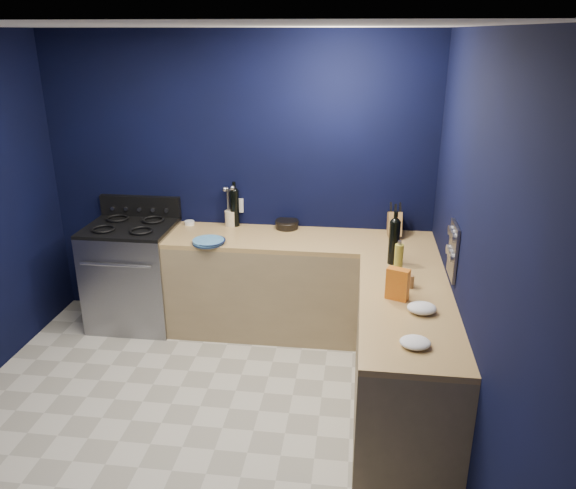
% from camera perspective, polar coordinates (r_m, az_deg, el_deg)
% --- Properties ---
extents(floor, '(3.50, 3.50, 0.02)m').
position_cam_1_polar(floor, '(4.20, -9.65, -17.60)').
color(floor, '#B9B3A2').
rests_on(floor, ground).
extents(ceiling, '(3.50, 3.50, 0.02)m').
position_cam_1_polar(ceiling, '(3.32, -12.52, 20.85)').
color(ceiling, silver).
rests_on(ceiling, ground).
extents(wall_back, '(3.50, 0.02, 2.60)m').
position_cam_1_polar(wall_back, '(5.17, -5.02, 6.34)').
color(wall_back, black).
rests_on(wall_back, ground).
extents(wall_right, '(0.02, 3.50, 2.60)m').
position_cam_1_polar(wall_right, '(3.45, 18.13, -2.05)').
color(wall_right, black).
rests_on(wall_right, ground).
extents(wall_front, '(3.50, 0.02, 2.60)m').
position_cam_1_polar(wall_front, '(2.16, -25.73, -17.84)').
color(wall_front, black).
rests_on(wall_front, ground).
extents(cab_back, '(2.30, 0.63, 0.86)m').
position_cam_1_polar(cab_back, '(5.07, 1.18, -4.33)').
color(cab_back, '#947D55').
rests_on(cab_back, floor).
extents(top_back, '(2.30, 0.63, 0.04)m').
position_cam_1_polar(top_back, '(4.90, 1.22, 0.44)').
color(top_back, olive).
rests_on(top_back, cab_back).
extents(cab_right, '(0.63, 1.67, 0.86)m').
position_cam_1_polar(cab_right, '(4.05, 11.45, -11.72)').
color(cab_right, '#947D55').
rests_on(cab_right, floor).
extents(top_right, '(0.63, 1.67, 0.04)m').
position_cam_1_polar(top_right, '(3.83, 11.92, -6.02)').
color(top_right, olive).
rests_on(top_right, cab_right).
extents(gas_range, '(0.76, 0.66, 0.92)m').
position_cam_1_polar(gas_range, '(5.41, -15.19, -3.09)').
color(gas_range, gray).
rests_on(gas_range, floor).
extents(oven_door, '(0.59, 0.02, 0.42)m').
position_cam_1_polar(oven_door, '(5.15, -16.46, -4.59)').
color(oven_door, black).
rests_on(oven_door, gas_range).
extents(cooktop, '(0.76, 0.66, 0.03)m').
position_cam_1_polar(cooktop, '(5.24, -15.67, 1.67)').
color(cooktop, black).
rests_on(cooktop, gas_range).
extents(backguard, '(0.76, 0.06, 0.20)m').
position_cam_1_polar(backguard, '(5.47, -14.61, 3.73)').
color(backguard, black).
rests_on(backguard, gas_range).
extents(spice_panel, '(0.02, 0.28, 0.38)m').
position_cam_1_polar(spice_panel, '(4.00, 16.26, -0.60)').
color(spice_panel, gray).
rests_on(spice_panel, wall_right).
extents(wall_outlet, '(0.09, 0.02, 0.13)m').
position_cam_1_polar(wall_outlet, '(5.21, -4.99, 3.94)').
color(wall_outlet, white).
rests_on(wall_outlet, wall_back).
extents(plate_stack, '(0.28, 0.28, 0.03)m').
position_cam_1_polar(plate_stack, '(4.80, -8.01, 0.29)').
color(plate_stack, teal).
rests_on(plate_stack, top_back).
extents(ramekin, '(0.11, 0.11, 0.03)m').
position_cam_1_polar(ramekin, '(5.30, -9.87, 2.16)').
color(ramekin, white).
rests_on(ramekin, top_back).
extents(utensil_crock, '(0.15, 0.15, 0.14)m').
position_cam_1_polar(utensil_crock, '(5.21, -5.73, 2.66)').
color(utensil_crock, beige).
rests_on(utensil_crock, top_back).
extents(wine_bottle_back, '(0.09, 0.09, 0.33)m').
position_cam_1_polar(wine_bottle_back, '(5.18, -5.38, 3.65)').
color(wine_bottle_back, black).
rests_on(wine_bottle_back, top_back).
extents(lemon_basket, '(0.23, 0.23, 0.08)m').
position_cam_1_polar(lemon_basket, '(5.12, -0.11, 2.05)').
color(lemon_basket, black).
rests_on(lemon_basket, top_back).
extents(knife_block, '(0.12, 0.25, 0.26)m').
position_cam_1_polar(knife_block, '(5.00, 10.64, 2.03)').
color(knife_block, olive).
rests_on(knife_block, top_back).
extents(wine_bottle_right, '(0.11, 0.11, 0.34)m').
position_cam_1_polar(wine_bottle_right, '(4.37, 10.60, 0.17)').
color(wine_bottle_right, black).
rests_on(wine_bottle_right, top_right).
extents(oil_bottle, '(0.07, 0.07, 0.27)m').
position_cam_1_polar(oil_bottle, '(4.10, 11.03, -1.78)').
color(oil_bottle, '#A9A031').
rests_on(oil_bottle, top_right).
extents(spice_jar_near, '(0.05, 0.05, 0.09)m').
position_cam_1_polar(spice_jar_near, '(4.03, 12.25, -3.67)').
color(spice_jar_near, olive).
rests_on(spice_jar_near, top_right).
extents(spice_jar_far, '(0.05, 0.05, 0.09)m').
position_cam_1_polar(spice_jar_far, '(3.92, 11.40, -4.34)').
color(spice_jar_far, olive).
rests_on(spice_jar_far, top_right).
extents(crouton_bag, '(0.16, 0.12, 0.22)m').
position_cam_1_polar(crouton_bag, '(3.82, 10.96, -3.93)').
color(crouton_bag, red).
rests_on(crouton_bag, top_right).
extents(towel_front, '(0.19, 0.17, 0.06)m').
position_cam_1_polar(towel_front, '(3.70, 13.30, -6.23)').
color(towel_front, white).
rests_on(towel_front, top_right).
extents(towel_end, '(0.18, 0.16, 0.05)m').
position_cam_1_polar(towel_end, '(3.33, 12.66, -9.58)').
color(towel_end, white).
rests_on(towel_end, top_right).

